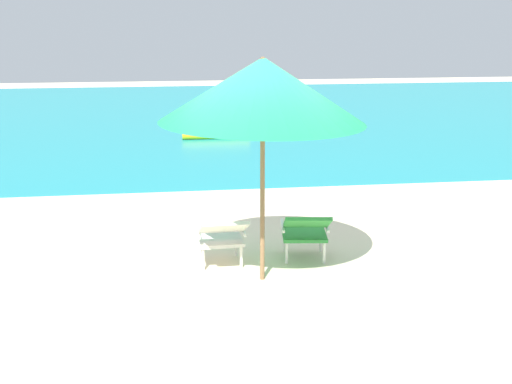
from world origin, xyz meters
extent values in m
plane|color=beige|center=(0.00, 4.00, 0.00)|extent=(40.00, 40.00, 0.00)
cube|color=teal|center=(0.00, 12.56, 0.00)|extent=(40.00, 18.00, 0.01)
cylinder|color=yellow|center=(0.23, 8.55, 0.10)|extent=(1.60, 0.18, 0.18)
cube|color=silver|center=(-0.48, 0.06, 0.28)|extent=(0.53, 0.51, 0.04)
cube|color=silver|center=(-0.47, -0.30, 0.55)|extent=(0.53, 0.53, 0.27)
cylinder|color=white|center=(-0.71, 0.27, 0.13)|extent=(0.04, 0.04, 0.26)
cylinder|color=white|center=(-0.27, 0.28, 0.13)|extent=(0.04, 0.04, 0.26)
cylinder|color=white|center=(-0.70, -0.15, 0.13)|extent=(0.04, 0.04, 0.26)
cylinder|color=white|center=(-0.26, -0.14, 0.13)|extent=(0.04, 0.04, 0.26)
cube|color=white|center=(-0.74, 0.06, 0.40)|extent=(0.04, 0.50, 0.03)
cube|color=white|center=(-0.22, 0.07, 0.40)|extent=(0.04, 0.50, 0.03)
cube|color=#338E3D|center=(0.54, 0.11, 0.28)|extent=(0.58, 0.57, 0.04)
cube|color=#338E3D|center=(0.49, -0.25, 0.55)|extent=(0.59, 0.58, 0.27)
cylinder|color=white|center=(0.35, 0.35, 0.13)|extent=(0.04, 0.04, 0.26)
cylinder|color=white|center=(0.78, 0.29, 0.13)|extent=(0.04, 0.04, 0.26)
cylinder|color=white|center=(0.29, -0.07, 0.13)|extent=(0.04, 0.04, 0.26)
cylinder|color=white|center=(0.73, -0.13, 0.13)|extent=(0.04, 0.04, 0.26)
cube|color=white|center=(0.28, 0.15, 0.40)|extent=(0.10, 0.50, 0.03)
cube|color=white|center=(0.79, 0.07, 0.40)|extent=(0.10, 0.50, 0.03)
cylinder|color=olive|center=(-0.07, -0.52, 0.89)|extent=(0.05, 0.05, 1.78)
cone|color=#1E9E60|center=(-0.07, -0.52, 2.08)|extent=(2.95, 2.95, 0.72)
sphere|color=#4C3823|center=(-0.07, -0.52, 2.38)|extent=(0.07, 0.07, 0.07)
camera|label=1|loc=(-1.17, -7.59, 2.81)|focal=48.43mm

